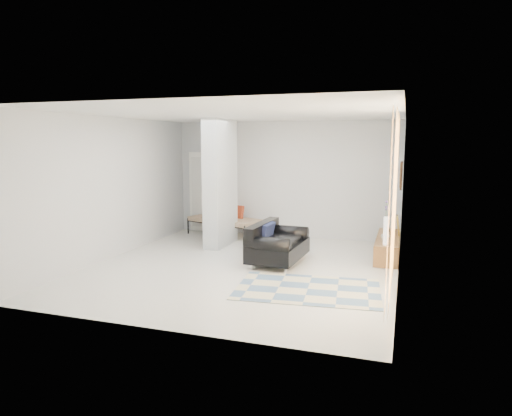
% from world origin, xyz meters
% --- Properties ---
extents(floor, '(6.00, 6.00, 0.00)m').
position_xyz_m(floor, '(0.00, 0.00, 0.00)').
color(floor, white).
rests_on(floor, ground).
extents(ceiling, '(6.00, 6.00, 0.00)m').
position_xyz_m(ceiling, '(0.00, 0.00, 2.80)').
color(ceiling, white).
rests_on(ceiling, wall_back).
extents(wall_back, '(6.00, 0.00, 6.00)m').
position_xyz_m(wall_back, '(0.00, 3.00, 1.40)').
color(wall_back, silver).
rests_on(wall_back, ground).
extents(wall_front, '(6.00, 0.00, 6.00)m').
position_xyz_m(wall_front, '(0.00, -3.00, 1.40)').
color(wall_front, silver).
rests_on(wall_front, ground).
extents(wall_left, '(0.00, 6.00, 6.00)m').
position_xyz_m(wall_left, '(-2.75, 0.00, 1.40)').
color(wall_left, silver).
rests_on(wall_left, ground).
extents(wall_right, '(0.00, 6.00, 6.00)m').
position_xyz_m(wall_right, '(2.75, 0.00, 1.40)').
color(wall_right, silver).
rests_on(wall_right, ground).
extents(partition_column, '(0.35, 1.20, 2.80)m').
position_xyz_m(partition_column, '(-1.10, 1.60, 1.40)').
color(partition_column, silver).
rests_on(partition_column, floor).
extents(hallway_door, '(0.85, 0.06, 2.04)m').
position_xyz_m(hallway_door, '(-2.10, 2.96, 1.02)').
color(hallway_door, white).
rests_on(hallway_door, floor).
extents(curtain, '(0.00, 2.55, 2.55)m').
position_xyz_m(curtain, '(2.67, -1.15, 1.45)').
color(curtain, '#F5A040').
rests_on(curtain, wall_right).
extents(wall_art, '(0.04, 0.45, 0.55)m').
position_xyz_m(wall_art, '(2.72, 1.70, 1.65)').
color(wall_art, '#331D0E').
rests_on(wall_art, wall_right).
extents(media_console, '(0.45, 1.93, 0.80)m').
position_xyz_m(media_console, '(2.52, 1.70, 0.20)').
color(media_console, brown).
rests_on(media_console, floor).
extents(loveseat, '(0.94, 1.53, 0.76)m').
position_xyz_m(loveseat, '(0.48, 0.52, 0.36)').
color(loveseat, silver).
rests_on(loveseat, floor).
extents(daybed, '(1.98, 1.30, 0.77)m').
position_xyz_m(daybed, '(-1.42, 2.61, 0.41)').
color(daybed, black).
rests_on(daybed, floor).
extents(area_rug, '(2.37, 1.71, 0.01)m').
position_xyz_m(area_rug, '(1.41, -0.90, 0.01)').
color(area_rug, beige).
rests_on(area_rug, floor).
extents(cylinder_lamp, '(0.10, 0.10, 0.53)m').
position_xyz_m(cylinder_lamp, '(2.50, 0.93, 0.66)').
color(cylinder_lamp, white).
rests_on(cylinder_lamp, media_console).
extents(bronze_figurine, '(0.16, 0.16, 0.27)m').
position_xyz_m(bronze_figurine, '(2.47, 2.30, 0.54)').
color(bronze_figurine, '#312316').
rests_on(bronze_figurine, media_console).
extents(vase, '(0.19, 0.19, 0.17)m').
position_xyz_m(vase, '(2.47, 1.42, 0.49)').
color(vase, silver).
rests_on(vase, media_console).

